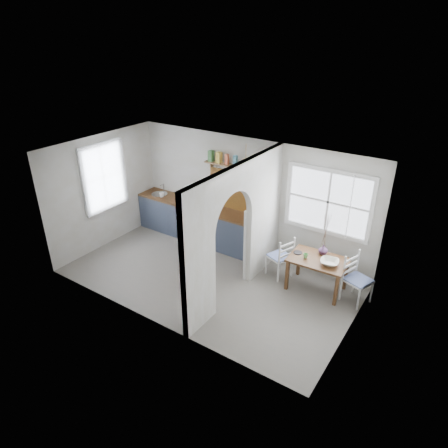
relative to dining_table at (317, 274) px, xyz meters
The scene contains 26 objects.
floor 2.19m from the dining_table, 155.24° to the right, with size 5.80×3.20×0.01m, color slate.
ceiling 3.13m from the dining_table, 155.24° to the right, with size 5.80×3.20×0.01m, color silver.
walls 2.36m from the dining_table, 155.24° to the right, with size 5.81×3.21×2.60m.
partition 1.88m from the dining_table, 146.13° to the right, with size 0.12×3.20×2.60m.
kitchen_window 5.09m from the dining_table, 169.39° to the right, with size 0.10×1.16×1.50m, color white, non-canonical shape.
nook_window 1.43m from the dining_table, 104.00° to the left, with size 1.76×0.10×1.30m, color white, non-canonical shape.
counter 3.12m from the dining_table, behind, with size 3.50×0.60×0.90m.
sink 4.44m from the dining_table, behind, with size 0.40×0.40×0.02m, color #B8B8B8.
backsplash 2.48m from the dining_table, 162.84° to the left, with size 1.65×0.03×0.90m, color #8D5B1E.
shelf 2.79m from the dining_table, 164.91° to the left, with size 1.75×0.20×0.21m.
pendant_lamp 2.39m from the dining_table, behind, with size 0.26×0.26×0.16m, color beige.
utensil_rail 1.75m from the dining_table, behind, with size 0.02×0.02×0.50m, color #B8B8B8.
dining_table is the anchor object (origin of this frame).
chair_left 0.84m from the dining_table, behind, with size 0.42×0.42×0.91m, color silver, non-canonical shape.
chair_right 0.79m from the dining_table, ahead, with size 0.44×0.44×0.96m, color silver, non-canonical shape.
kettle 1.67m from the dining_table, 167.26° to the left, with size 0.17×0.14×0.21m, color white, non-canonical shape.
mug_a 4.27m from the dining_table, behind, with size 0.12×0.12×0.11m, color white.
mug_b 3.66m from the dining_table, behind, with size 0.14×0.14×0.11m, color silver.
knife_block 3.23m from the dining_table, behind, with size 0.09×0.13×0.20m, color black.
jar 3.39m from the dining_table, behind, with size 0.11×0.11×0.17m, color #8C7951.
towel_magenta 1.39m from the dining_table, behind, with size 0.02×0.03×0.51m, color #CC2A7E.
towel_orange 1.39m from the dining_table, behind, with size 0.02×0.03×0.48m, color orange.
bowl 0.45m from the dining_table, 13.24° to the right, with size 0.34×0.34×0.08m, color silver.
table_cup 0.46m from the dining_table, 157.50° to the right, with size 0.10×0.10×0.09m, color #5FA958.
plate 0.55m from the dining_table, behind, with size 0.17×0.17×0.01m, color black.
vase 0.50m from the dining_table, 91.89° to the left, with size 0.18×0.18×0.19m, color #58365E.
Camera 1 is at (4.10, -5.52, 4.67)m, focal length 32.00 mm.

